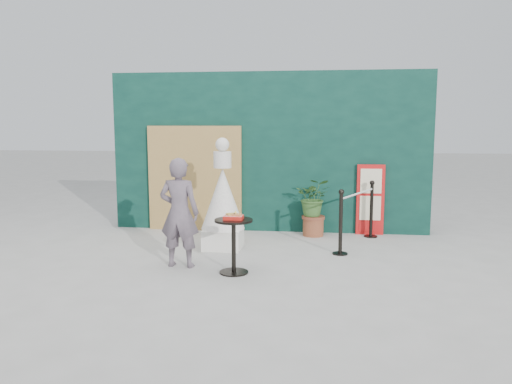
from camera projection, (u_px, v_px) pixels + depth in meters
name	position (u px, v px, depth m)	size (l,w,h in m)	color
ground	(245.00, 279.00, 6.59)	(60.00, 60.00, 0.00)	#ADAAA5
back_wall	(269.00, 152.00, 9.48)	(6.00, 0.30, 3.00)	black
bamboo_fence	(195.00, 179.00, 9.52)	(1.80, 0.08, 2.00)	tan
woman	(179.00, 213.00, 7.08)	(0.57, 0.38, 1.57)	slate
menu_board	(370.00, 200.00, 9.17)	(0.50, 0.07, 1.30)	red
statue	(223.00, 204.00, 8.14)	(0.71, 0.71, 1.82)	white
cafe_table	(234.00, 237.00, 6.80)	(0.52, 0.52, 0.75)	black
food_basket	(234.00, 217.00, 6.76)	(0.26, 0.19, 0.11)	red
planter	(314.00, 203.00, 9.07)	(0.62, 0.54, 1.06)	brown
stanchion_barrier	(357.00, 216.00, 8.38)	(0.84, 1.54, 1.03)	black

